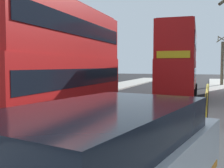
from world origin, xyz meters
TOP-DOWN VIEW (x-y plane):
  - sidewalk_left at (-6.50, 16.00)m, footprint 4.00×80.00m
  - kerb_line_outer at (4.40, 14.00)m, footprint 0.10×56.00m
  - kerb_line_inner at (4.24, 14.00)m, footprint 0.10×56.00m
  - double_decker_bus_away at (-2.44, 11.64)m, footprint 2.85×10.82m
  - double_decker_bus_oncoming at (2.21, 22.09)m, footprint 3.08×10.88m
  - street_tree_near at (6.06, 38.44)m, footprint 1.71×1.64m

SIDE VIEW (x-z plane):
  - kerb_line_outer at x=4.40m, z-range 0.00..0.01m
  - kerb_line_inner at x=4.24m, z-range 0.00..0.01m
  - sidewalk_left at x=-6.50m, z-range 0.00..0.14m
  - double_decker_bus_away at x=-2.44m, z-range 0.21..5.85m
  - double_decker_bus_oncoming at x=2.21m, z-range 0.21..5.85m
  - street_tree_near at x=6.06m, z-range -0.14..6.63m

